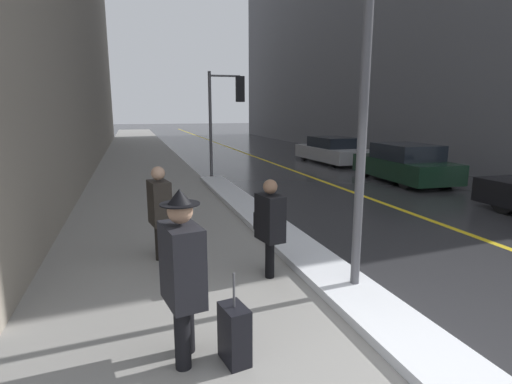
{
  "coord_description": "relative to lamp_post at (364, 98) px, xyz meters",
  "views": [
    {
      "loc": [
        -2.48,
        -2.66,
        2.47
      ],
      "look_at": [
        -0.4,
        4.0,
        1.05
      ],
      "focal_mm": 28.0,
      "sensor_mm": 36.0,
      "label": 1
    }
  ],
  "objects": [
    {
      "name": "ground_plane",
      "position": [
        -0.37,
        -1.87,
        -2.63
      ],
      "size": [
        160.0,
        160.0,
        0.0
      ],
      "primitive_type": "plane",
      "color": "#2D2D30"
    },
    {
      "name": "sidewalk_slab",
      "position": [
        -2.37,
        13.13,
        -2.62
      ],
      "size": [
        4.0,
        80.0,
        0.01
      ],
      "color": "gray",
      "rests_on": "ground"
    },
    {
      "name": "road_centre_stripe",
      "position": [
        3.63,
        13.13,
        -2.62
      ],
      "size": [
        0.16,
        80.0,
        0.0
      ],
      "color": "gold",
      "rests_on": "ground"
    },
    {
      "name": "snow_bank_curb",
      "position": [
        -0.12,
        3.48,
        -2.56
      ],
      "size": [
        0.83,
        12.44,
        0.13
      ],
      "color": "white",
      "rests_on": "ground"
    },
    {
      "name": "lamp_post",
      "position": [
        0.0,
        0.0,
        0.0
      ],
      "size": [
        0.28,
        0.28,
        4.32
      ],
      "color": "#515156",
      "rests_on": "ground"
    },
    {
      "name": "traffic_light_near",
      "position": [
        0.59,
        9.82,
        0.15
      ],
      "size": [
        1.31,
        0.33,
        3.85
      ],
      "rotation": [
        0.0,
        0.0,
        -0.07
      ],
      "color": "#515156",
      "rests_on": "ground"
    },
    {
      "name": "pedestrian_in_fedora",
      "position": [
        -2.45,
        -0.87,
        -1.66
      ],
      "size": [
        0.41,
        0.59,
        1.76
      ],
      "rotation": [
        0.0,
        0.0,
        -1.39
      ],
      "color": "black",
      "rests_on": "ground"
    },
    {
      "name": "pedestrian_nearside",
      "position": [
        -0.94,
        0.92,
        -1.8
      ],
      "size": [
        0.36,
        0.71,
        1.49
      ],
      "rotation": [
        0.0,
        0.0,
        -1.39
      ],
      "color": "black",
      "rests_on": "ground"
    },
    {
      "name": "pedestrian_with_shoulder_bag",
      "position": [
        -2.46,
        2.16,
        -1.75
      ],
      "size": [
        0.39,
        0.74,
        1.58
      ],
      "rotation": [
        0.0,
        0.0,
        -1.39
      ],
      "color": "black",
      "rests_on": "ground"
    },
    {
      "name": "parked_car_dark_green",
      "position": [
        6.37,
        7.33,
        -2.0
      ],
      "size": [
        1.98,
        4.22,
        1.34
      ],
      "rotation": [
        0.0,
        0.0,
        1.52
      ],
      "color": "black",
      "rests_on": "ground"
    },
    {
      "name": "parked_car_silver",
      "position": [
        6.49,
        12.92,
        -2.04
      ],
      "size": [
        2.05,
        4.47,
        1.24
      ],
      "rotation": [
        0.0,
        0.0,
        1.62
      ],
      "color": "#B2B2B7",
      "rests_on": "ground"
    },
    {
      "name": "rolling_suitcase",
      "position": [
        -1.98,
        -1.05,
        -2.32
      ],
      "size": [
        0.28,
        0.39,
        0.95
      ],
      "rotation": [
        0.0,
        0.0,
        -1.39
      ],
      "color": "black",
      "rests_on": "ground"
    }
  ]
}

